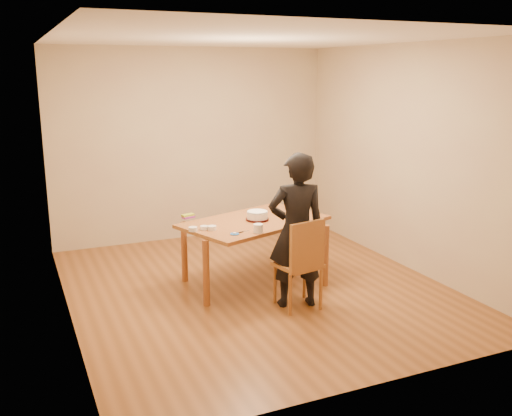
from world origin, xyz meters
name	(u,v)px	position (x,y,z in m)	size (l,w,h in m)	color
room_shell	(244,164)	(0.00, 0.34, 1.35)	(4.00, 4.50, 2.70)	brown
dining_table	(254,222)	(0.03, 0.13, 0.73)	(1.57, 0.93, 0.04)	brown
dining_chair	(298,265)	(0.18, -0.65, 0.45)	(0.41, 0.41, 0.04)	brown
cake_plate	(257,219)	(0.07, 0.11, 0.76)	(0.26, 0.26, 0.02)	red
cake	(257,215)	(0.07, 0.11, 0.81)	(0.23, 0.23, 0.07)	white
frosting_dome	(257,211)	(0.07, 0.11, 0.86)	(0.23, 0.23, 0.03)	white
frosting_tub	(258,228)	(-0.13, -0.35, 0.79)	(0.10, 0.10, 0.09)	white
frosting_lid	(235,234)	(-0.38, -0.32, 0.75)	(0.09, 0.09, 0.01)	#1A52AE
frosting_dollop	(235,233)	(-0.38, -0.32, 0.77)	(0.04, 0.04, 0.02)	white
ramekin_green	(212,228)	(-0.53, -0.07, 0.77)	(0.09, 0.09, 0.04)	white
ramekin_yellow	(204,228)	(-0.60, -0.02, 0.77)	(0.08, 0.08, 0.04)	white
ramekin_multi	(193,229)	(-0.73, -0.03, 0.77)	(0.09, 0.09, 0.04)	white
candy_box_pink	(189,217)	(-0.61, 0.51, 0.76)	(0.14, 0.07, 0.02)	#C02D9B
candy_box_green	(188,215)	(-0.62, 0.52, 0.78)	(0.14, 0.07, 0.02)	green
spatula	(238,233)	(-0.33, -0.29, 0.75)	(0.15, 0.01, 0.01)	black
person	(296,231)	(0.18, -0.60, 0.80)	(0.58, 0.38, 1.60)	black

